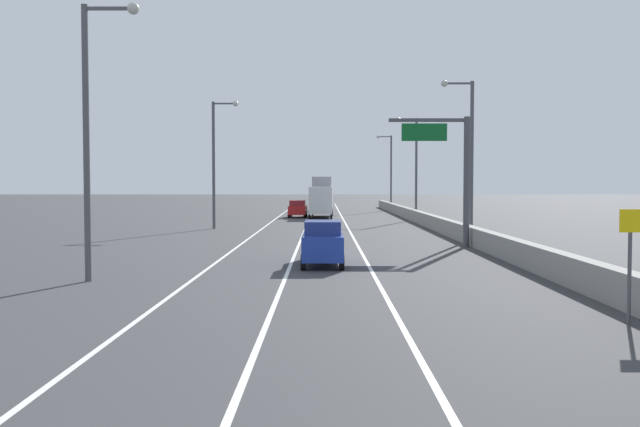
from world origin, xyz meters
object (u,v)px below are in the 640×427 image
overhead_sign_gantry (454,165)px  lamp_post_right_second (468,149)px  car_black_2 (322,204)px  speed_advisory_sign (630,257)px  lamp_post_right_fourth (389,167)px  lamp_post_left_mid (217,156)px  lamp_post_left_near (93,123)px  car_blue_0 (323,243)px  box_truck (321,199)px  lamp_post_right_third (414,161)px  car_red_1 (298,209)px

overhead_sign_gantry → lamp_post_right_second: (1.81, 4.84, 1.18)m
overhead_sign_gantry → car_black_2: (-7.67, 52.79, -3.78)m
overhead_sign_gantry → speed_advisory_sign: overhead_sign_gantry is taller
overhead_sign_gantry → speed_advisory_sign: 21.92m
lamp_post_right_second → lamp_post_right_fourth: bearing=90.3°
overhead_sign_gantry → lamp_post_left_mid: (-16.15, 15.81, 1.18)m
overhead_sign_gantry → lamp_post_left_near: bearing=-138.9°
overhead_sign_gantry → lamp_post_right_second: 5.30m
lamp_post_left_near → car_blue_0: bearing=31.2°
lamp_post_left_near → car_blue_0: lamp_post_left_near is taller
speed_advisory_sign → car_blue_0: 15.15m
lamp_post_left_mid → box_truck: bearing=66.2°
lamp_post_left_mid → overhead_sign_gantry: bearing=-44.4°
lamp_post_left_mid → car_black_2: 38.27m
speed_advisory_sign → lamp_post_right_third: 51.58m
lamp_post_right_third → lamp_post_left_near: bearing=-112.0°
lamp_post_left_near → car_red_1: (5.75, 48.33, -4.98)m
car_blue_0 → car_red_1: size_ratio=1.14×
lamp_post_right_third → car_black_2: size_ratio=2.43×
lamp_post_left_near → box_truck: size_ratio=1.15×
lamp_post_right_second → overhead_sign_gantry: bearing=-110.5°
overhead_sign_gantry → lamp_post_left_near: (-16.06, -14.01, 1.18)m
car_black_2 → box_truck: 17.97m
overhead_sign_gantry → lamp_post_left_near: 21.34m
overhead_sign_gantry → lamp_post_right_third: size_ratio=0.73×
car_black_2 → lamp_post_right_second: bearing=-78.8°
speed_advisory_sign → lamp_post_left_near: 18.68m
lamp_post_right_fourth → overhead_sign_gantry: bearing=-91.6°
speed_advisory_sign → box_truck: 57.16m
speed_advisory_sign → overhead_sign_gantry: bearing=91.2°
lamp_post_left_mid → car_red_1: size_ratio=2.48×
car_black_2 → lamp_post_left_mid: bearing=-102.9°
lamp_post_right_second → lamp_post_left_near: 25.97m
car_red_1 → box_truck: bearing=11.8°
lamp_post_left_mid → box_truck: 21.18m
car_blue_0 → car_black_2: car_blue_0 is taller
lamp_post_left_mid → car_blue_0: 26.58m
lamp_post_left_near → box_truck: bearing=80.3°
car_blue_0 → box_truck: (-0.20, 43.71, 1.02)m
car_blue_0 → speed_advisory_sign: bearing=-58.2°
lamp_post_right_third → box_truck: size_ratio=1.15×
overhead_sign_gantry → lamp_post_right_second: bearing=69.5°
lamp_post_left_mid → car_black_2: (8.47, 36.98, -4.96)m
box_truck → lamp_post_right_fourth: bearing=64.8°
speed_advisory_sign → lamp_post_right_fourth: lamp_post_right_fourth is taller
lamp_post_right_fourth → lamp_post_left_near: size_ratio=1.00×
lamp_post_left_near → box_truck: (8.31, 48.86, -3.88)m
car_blue_0 → box_truck: size_ratio=0.53×
car_red_1 → car_black_2: car_black_2 is taller
lamp_post_right_third → car_black_2: lamp_post_right_third is taller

